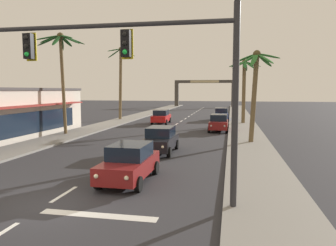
{
  "coord_description": "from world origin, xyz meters",
  "views": [
    {
      "loc": [
        6.41,
        -10.2,
        4.1
      ],
      "look_at": [
        2.86,
        8.0,
        2.2
      ],
      "focal_mm": 34.56,
      "sensor_mm": 36.0,
      "label": 1
    }
  ],
  "objects_px": {
    "sedan_parked_nearest_kerb": "(219,123)",
    "palm_right_second": "(255,78)",
    "sedan_lead_at_stop_bar": "(130,162)",
    "traffic_signal_mast": "(129,61)",
    "palm_left_second": "(61,56)",
    "sedan_third_in_queue": "(160,140)",
    "sedan_parked_mid_kerb": "(221,114)",
    "town_gateway_arch": "(205,89)",
    "palm_right_third": "(244,80)",
    "sedan_oncoming_far": "(161,117)",
    "palm_left_third": "(121,72)"
  },
  "relations": [
    {
      "from": "sedan_parked_nearest_kerb",
      "to": "palm_right_second",
      "type": "distance_m",
      "value": 8.74
    },
    {
      "from": "sedan_lead_at_stop_bar",
      "to": "traffic_signal_mast",
      "type": "bearing_deg",
      "value": -71.74
    },
    {
      "from": "palm_left_second",
      "to": "sedan_lead_at_stop_bar",
      "type": "bearing_deg",
      "value": -51.42
    },
    {
      "from": "sedan_third_in_queue",
      "to": "sedan_parked_mid_kerb",
      "type": "bearing_deg",
      "value": 82.21
    },
    {
      "from": "sedan_third_in_queue",
      "to": "sedan_parked_nearest_kerb",
      "type": "relative_size",
      "value": 1.0
    },
    {
      "from": "traffic_signal_mast",
      "to": "sedan_third_in_queue",
      "type": "distance_m",
      "value": 10.53
    },
    {
      "from": "traffic_signal_mast",
      "to": "sedan_parked_nearest_kerb",
      "type": "distance_m",
      "value": 22.08
    },
    {
      "from": "town_gateway_arch",
      "to": "sedan_third_in_queue",
      "type": "bearing_deg",
      "value": -88.16
    },
    {
      "from": "sedan_parked_mid_kerb",
      "to": "palm_right_second",
      "type": "bearing_deg",
      "value": -80.82
    },
    {
      "from": "sedan_parked_nearest_kerb",
      "to": "town_gateway_arch",
      "type": "height_order",
      "value": "town_gateway_arch"
    },
    {
      "from": "palm_right_third",
      "to": "sedan_lead_at_stop_bar",
      "type": "bearing_deg",
      "value": -102.69
    },
    {
      "from": "sedan_third_in_queue",
      "to": "palm_right_third",
      "type": "bearing_deg",
      "value": 72.88
    },
    {
      "from": "traffic_signal_mast",
      "to": "sedan_lead_at_stop_bar",
      "type": "bearing_deg",
      "value": 108.26
    },
    {
      "from": "sedan_oncoming_far",
      "to": "palm_left_second",
      "type": "distance_m",
      "value": 14.73
    },
    {
      "from": "palm_left_third",
      "to": "town_gateway_arch",
      "type": "xyz_separation_m",
      "value": [
        8.32,
        37.32,
        -2.3
      ]
    },
    {
      "from": "sedan_lead_at_stop_bar",
      "to": "palm_right_third",
      "type": "distance_m",
      "value": 27.32
    },
    {
      "from": "traffic_signal_mast",
      "to": "town_gateway_arch",
      "type": "xyz_separation_m",
      "value": [
        -2.87,
        68.47,
        -0.86
      ]
    },
    {
      "from": "sedan_oncoming_far",
      "to": "town_gateway_arch",
      "type": "relative_size",
      "value": 0.31
    },
    {
      "from": "sedan_lead_at_stop_bar",
      "to": "sedan_parked_nearest_kerb",
      "type": "height_order",
      "value": "same"
    },
    {
      "from": "palm_right_third",
      "to": "palm_right_second",
      "type": "bearing_deg",
      "value": -88.91
    },
    {
      "from": "traffic_signal_mast",
      "to": "sedan_parked_nearest_kerb",
      "type": "bearing_deg",
      "value": 83.71
    },
    {
      "from": "palm_left_third",
      "to": "palm_right_second",
      "type": "xyz_separation_m",
      "value": [
        16.49,
        -16.75,
        -1.55
      ]
    },
    {
      "from": "sedan_lead_at_stop_bar",
      "to": "palm_left_second",
      "type": "distance_m",
      "value": 18.02
    },
    {
      "from": "palm_left_third",
      "to": "sedan_lead_at_stop_bar",
      "type": "bearing_deg",
      "value": -70.09
    },
    {
      "from": "sedan_third_in_queue",
      "to": "palm_left_third",
      "type": "distance_m",
      "value": 24.53
    },
    {
      "from": "town_gateway_arch",
      "to": "palm_left_second",
      "type": "bearing_deg",
      "value": -99.28
    },
    {
      "from": "palm_left_third",
      "to": "palm_right_second",
      "type": "height_order",
      "value": "palm_left_third"
    },
    {
      "from": "palm_left_second",
      "to": "town_gateway_arch",
      "type": "height_order",
      "value": "palm_left_second"
    },
    {
      "from": "sedan_lead_at_stop_bar",
      "to": "palm_left_third",
      "type": "bearing_deg",
      "value": 109.91
    },
    {
      "from": "sedan_parked_mid_kerb",
      "to": "palm_left_second",
      "type": "height_order",
      "value": "palm_left_second"
    },
    {
      "from": "sedan_parked_mid_kerb",
      "to": "palm_right_second",
      "type": "height_order",
      "value": "palm_right_second"
    },
    {
      "from": "palm_left_third",
      "to": "palm_right_third",
      "type": "relative_size",
      "value": 1.27
    },
    {
      "from": "sedan_lead_at_stop_bar",
      "to": "palm_left_second",
      "type": "height_order",
      "value": "palm_left_second"
    },
    {
      "from": "palm_right_third",
      "to": "sedan_parked_mid_kerb",
      "type": "bearing_deg",
      "value": 123.57
    },
    {
      "from": "sedan_parked_nearest_kerb",
      "to": "palm_right_third",
      "type": "distance_m",
      "value": 9.1
    },
    {
      "from": "palm_left_second",
      "to": "palm_left_third",
      "type": "bearing_deg",
      "value": 89.05
    },
    {
      "from": "palm_left_third",
      "to": "sedan_parked_nearest_kerb",
      "type": "bearing_deg",
      "value": -35.32
    },
    {
      "from": "sedan_parked_mid_kerb",
      "to": "palm_right_second",
      "type": "distance_m",
      "value": 19.5
    },
    {
      "from": "sedan_lead_at_stop_bar",
      "to": "palm_right_third",
      "type": "height_order",
      "value": "palm_right_third"
    },
    {
      "from": "town_gateway_arch",
      "to": "sedan_parked_nearest_kerb",
      "type": "bearing_deg",
      "value": -83.62
    },
    {
      "from": "sedan_third_in_queue",
      "to": "sedan_oncoming_far",
      "type": "distance_m",
      "value": 18.37
    },
    {
      "from": "town_gateway_arch",
      "to": "sedan_oncoming_far",
      "type": "bearing_deg",
      "value": -92.74
    },
    {
      "from": "sedan_oncoming_far",
      "to": "palm_right_third",
      "type": "distance_m",
      "value": 10.89
    },
    {
      "from": "palm_left_third",
      "to": "sedan_third_in_queue",
      "type": "bearing_deg",
      "value": -64.65
    },
    {
      "from": "sedan_lead_at_stop_bar",
      "to": "town_gateway_arch",
      "type": "distance_m",
      "value": 65.84
    },
    {
      "from": "sedan_lead_at_stop_bar",
      "to": "palm_right_third",
      "type": "relative_size",
      "value": 0.58
    },
    {
      "from": "sedan_lead_at_stop_bar",
      "to": "sedan_third_in_queue",
      "type": "distance_m",
      "value": 6.84
    },
    {
      "from": "sedan_third_in_queue",
      "to": "sedan_parked_mid_kerb",
      "type": "distance_m",
      "value": 23.85
    },
    {
      "from": "sedan_parked_nearest_kerb",
      "to": "palm_right_second",
      "type": "relative_size",
      "value": 0.63
    },
    {
      "from": "sedan_parked_mid_kerb",
      "to": "sedan_third_in_queue",
      "type": "bearing_deg",
      "value": -97.79
    }
  ]
}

